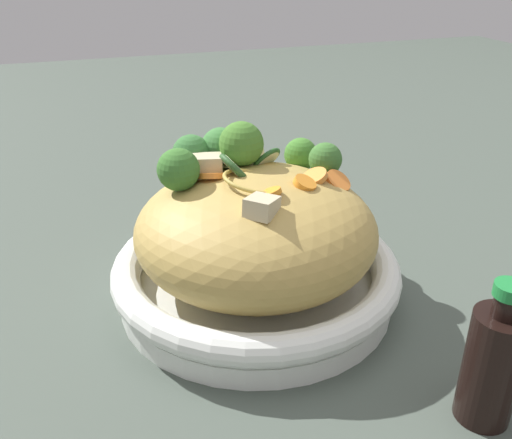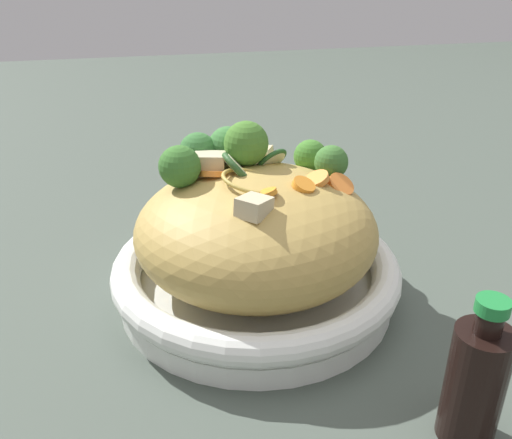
% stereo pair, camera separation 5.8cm
% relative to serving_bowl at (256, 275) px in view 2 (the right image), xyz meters
% --- Properties ---
extents(ground_plane, '(3.00, 3.00, 0.00)m').
position_rel_serving_bowl_xyz_m(ground_plane, '(0.00, 0.00, -0.03)').
color(ground_plane, '#444E46').
extents(serving_bowl, '(0.31, 0.31, 0.05)m').
position_rel_serving_bowl_xyz_m(serving_bowl, '(0.00, 0.00, 0.00)').
color(serving_bowl, white).
rests_on(serving_bowl, ground_plane).
extents(noodle_heap, '(0.25, 0.25, 0.13)m').
position_rel_serving_bowl_xyz_m(noodle_heap, '(0.00, -0.00, 0.06)').
color(noodle_heap, tan).
rests_on(noodle_heap, serving_bowl).
extents(broccoli_florets, '(0.22, 0.11, 0.09)m').
position_rel_serving_bowl_xyz_m(broccoli_florets, '(0.00, -0.05, 0.12)').
color(broccoli_florets, '#9FBA6F').
rests_on(broccoli_florets, serving_bowl).
extents(carrot_coins, '(0.17, 0.10, 0.03)m').
position_rel_serving_bowl_xyz_m(carrot_coins, '(-0.03, 0.01, 0.11)').
color(carrot_coins, orange).
rests_on(carrot_coins, serving_bowl).
extents(zucchini_slices, '(0.09, 0.07, 0.04)m').
position_rel_serving_bowl_xyz_m(zucchini_slices, '(-0.00, -0.04, 0.11)').
color(zucchini_slices, beige).
rests_on(zucchini_slices, serving_bowl).
extents(chicken_chunks, '(0.10, 0.18, 0.04)m').
position_rel_serving_bowl_xyz_m(chicken_chunks, '(0.02, -0.02, 0.11)').
color(chicken_chunks, '#C5BB95').
rests_on(chicken_chunks, serving_bowl).
extents(soy_sauce_bottle, '(0.04, 0.04, 0.13)m').
position_rel_serving_bowl_xyz_m(soy_sauce_bottle, '(-0.12, 0.23, 0.03)').
color(soy_sauce_bottle, black).
rests_on(soy_sauce_bottle, ground_plane).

